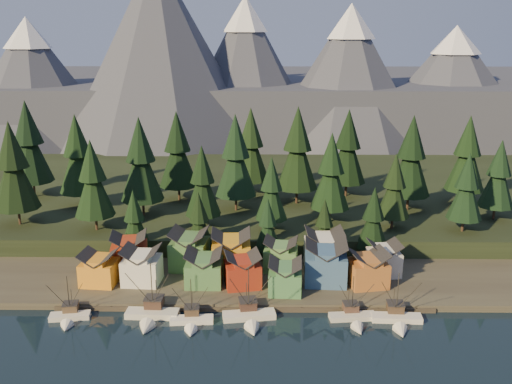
{
  "coord_description": "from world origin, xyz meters",
  "views": [
    {
      "loc": [
        3.71,
        -92.91,
        57.7
      ],
      "look_at": [
        2.23,
        30.0,
        21.76
      ],
      "focal_mm": 40.0,
      "sensor_mm": 36.0,
      "label": 1
    }
  ],
  "objects_px": {
    "boat_2": "(191,316)",
    "house_back_0": "(129,251)",
    "boat_6": "(398,314)",
    "house_front_1": "(142,264)",
    "boat_0": "(68,312)",
    "boat_5": "(354,313)",
    "boat_3": "(250,311)",
    "boat_1": "(151,309)",
    "house_back_1": "(189,248)",
    "house_front_0": "(99,267)"
  },
  "relations": [
    {
      "from": "boat_2",
      "to": "house_front_1",
      "type": "height_order",
      "value": "house_front_1"
    },
    {
      "from": "boat_6",
      "to": "house_back_1",
      "type": "xyz_separation_m",
      "value": [
        -44.85,
        23.6,
        4.44
      ]
    },
    {
      "from": "house_back_1",
      "to": "boat_2",
      "type": "bearing_deg",
      "value": -76.33
    },
    {
      "from": "boat_0",
      "to": "boat_2",
      "type": "xyz_separation_m",
      "value": [
        25.13,
        -1.34,
        -0.08
      ]
    },
    {
      "from": "house_back_0",
      "to": "house_back_1",
      "type": "relative_size",
      "value": 0.96
    },
    {
      "from": "boat_2",
      "to": "boat_6",
      "type": "relative_size",
      "value": 0.9
    },
    {
      "from": "boat_5",
      "to": "house_back_1",
      "type": "distance_m",
      "value": 43.11
    },
    {
      "from": "boat_1",
      "to": "house_back_0",
      "type": "relative_size",
      "value": 1.39
    },
    {
      "from": "boat_0",
      "to": "boat_3",
      "type": "xyz_separation_m",
      "value": [
        36.82,
        0.24,
        0.23
      ]
    },
    {
      "from": "boat_1",
      "to": "boat_5",
      "type": "bearing_deg",
      "value": 2.14
    },
    {
      "from": "boat_0",
      "to": "boat_5",
      "type": "relative_size",
      "value": 0.96
    },
    {
      "from": "house_front_1",
      "to": "house_back_0",
      "type": "distance_m",
      "value": 8.55
    },
    {
      "from": "boat_1",
      "to": "boat_5",
      "type": "distance_m",
      "value": 41.32
    },
    {
      "from": "house_front_0",
      "to": "house_back_0",
      "type": "xyz_separation_m",
      "value": [
        5.04,
        8.0,
        0.67
      ]
    },
    {
      "from": "boat_1",
      "to": "boat_3",
      "type": "bearing_deg",
      "value": 1.51
    },
    {
      "from": "boat_2",
      "to": "house_back_0",
      "type": "height_order",
      "value": "house_back_0"
    },
    {
      "from": "boat_0",
      "to": "boat_1",
      "type": "relative_size",
      "value": 0.8
    },
    {
      "from": "boat_2",
      "to": "house_front_1",
      "type": "relative_size",
      "value": 1.19
    },
    {
      "from": "boat_3",
      "to": "house_front_1",
      "type": "distance_m",
      "value": 29.1
    },
    {
      "from": "house_front_1",
      "to": "boat_5",
      "type": "bearing_deg",
      "value": -14.34
    },
    {
      "from": "boat_0",
      "to": "house_front_0",
      "type": "bearing_deg",
      "value": 71.92
    },
    {
      "from": "boat_0",
      "to": "boat_2",
      "type": "bearing_deg",
      "value": -11.03
    },
    {
      "from": "house_front_0",
      "to": "house_front_1",
      "type": "relative_size",
      "value": 0.97
    },
    {
      "from": "boat_2",
      "to": "boat_3",
      "type": "bearing_deg",
      "value": 3.72
    },
    {
      "from": "boat_1",
      "to": "boat_2",
      "type": "relative_size",
      "value": 1.25
    },
    {
      "from": "boat_0",
      "to": "boat_5",
      "type": "height_order",
      "value": "boat_0"
    },
    {
      "from": "boat_0",
      "to": "house_back_1",
      "type": "distance_m",
      "value": 32.2
    },
    {
      "from": "boat_2",
      "to": "boat_6",
      "type": "distance_m",
      "value": 41.49
    },
    {
      "from": "boat_5",
      "to": "house_back_1",
      "type": "xyz_separation_m",
      "value": [
        -36.16,
        23.0,
        4.68
      ]
    },
    {
      "from": "boat_1",
      "to": "boat_2",
      "type": "height_order",
      "value": "boat_1"
    },
    {
      "from": "boat_5",
      "to": "boat_6",
      "type": "height_order",
      "value": "boat_6"
    },
    {
      "from": "boat_3",
      "to": "house_front_0",
      "type": "xyz_separation_m",
      "value": [
        -34.27,
        14.1,
        3.27
      ]
    },
    {
      "from": "boat_3",
      "to": "boat_6",
      "type": "distance_m",
      "value": 29.79
    },
    {
      "from": "boat_1",
      "to": "boat_6",
      "type": "bearing_deg",
      "value": 1.53
    },
    {
      "from": "boat_6",
      "to": "house_front_1",
      "type": "relative_size",
      "value": 1.32
    },
    {
      "from": "boat_3",
      "to": "house_back_1",
      "type": "height_order",
      "value": "house_back_1"
    },
    {
      "from": "boat_6",
      "to": "house_front_0",
      "type": "bearing_deg",
      "value": 169.78
    },
    {
      "from": "boat_3",
      "to": "boat_5",
      "type": "height_order",
      "value": "boat_3"
    },
    {
      "from": "boat_5",
      "to": "house_front_0",
      "type": "xyz_separation_m",
      "value": [
        -55.36,
        14.04,
        3.67
      ]
    },
    {
      "from": "boat_1",
      "to": "house_back_0",
      "type": "distance_m",
      "value": 23.82
    },
    {
      "from": "boat_1",
      "to": "house_back_0",
      "type": "height_order",
      "value": "boat_1"
    },
    {
      "from": "boat_1",
      "to": "house_front_1",
      "type": "height_order",
      "value": "boat_1"
    },
    {
      "from": "house_front_0",
      "to": "house_back_1",
      "type": "bearing_deg",
      "value": 30.81
    },
    {
      "from": "boat_1",
      "to": "boat_3",
      "type": "distance_m",
      "value": 20.22
    },
    {
      "from": "boat_5",
      "to": "boat_6",
      "type": "relative_size",
      "value": 0.94
    },
    {
      "from": "boat_5",
      "to": "house_back_1",
      "type": "bearing_deg",
      "value": 141.81
    },
    {
      "from": "boat_5",
      "to": "boat_2",
      "type": "bearing_deg",
      "value": 177.14
    },
    {
      "from": "house_back_1",
      "to": "boat_0",
      "type": "bearing_deg",
      "value": -127.15
    },
    {
      "from": "boat_5",
      "to": "house_front_0",
      "type": "bearing_deg",
      "value": 160.05
    },
    {
      "from": "boat_2",
      "to": "boat_6",
      "type": "xyz_separation_m",
      "value": [
        41.48,
        1.04,
        0.16
      ]
    }
  ]
}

